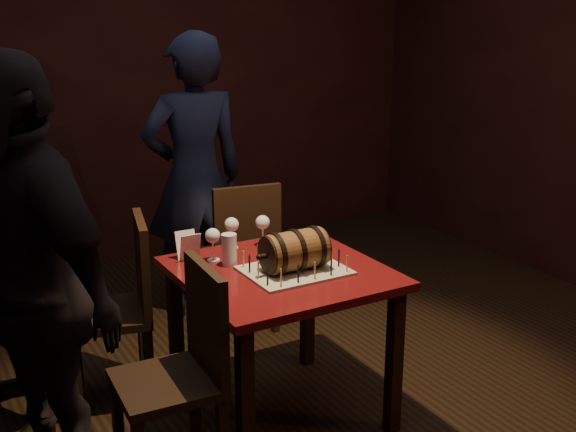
{
  "coord_description": "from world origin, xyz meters",
  "views": [
    {
      "loc": [
        -1.64,
        -2.8,
        1.93
      ],
      "look_at": [
        -0.01,
        0.05,
        0.95
      ],
      "focal_mm": 45.0,
      "sensor_mm": 36.0,
      "label": 1
    }
  ],
  "objects": [
    {
      "name": "room_shell",
      "position": [
        0.0,
        0.0,
        1.4
      ],
      "size": [
        5.04,
        5.04,
        2.8
      ],
      "color": "black",
      "rests_on": "ground"
    },
    {
      "name": "wine_glass_right",
      "position": [
        -0.04,
        0.24,
        0.87
      ],
      "size": [
        0.07,
        0.07,
        0.16
      ],
      "color": "silver",
      "rests_on": "pub_table"
    },
    {
      "name": "menu_card",
      "position": [
        -0.44,
        0.24,
        0.81
      ],
      "size": [
        0.1,
        0.05,
        0.13
      ],
      "primitive_type": null,
      "color": "white",
      "rests_on": "pub_table"
    },
    {
      "name": "pint_of_ale",
      "position": [
        -0.3,
        0.08,
        0.82
      ],
      "size": [
        0.07,
        0.07,
        0.15
      ],
      "color": "silver",
      "rests_on": "pub_table"
    },
    {
      "name": "chair_left_front",
      "position": [
        -0.7,
        -0.31,
        0.52
      ],
      "size": [
        0.42,
        0.42,
        0.93
      ],
      "color": "black",
      "rests_on": "ground"
    },
    {
      "name": "person_left_front",
      "position": [
        -1.23,
        -0.15,
        0.89
      ],
      "size": [
        0.74,
        1.13,
        1.78
      ],
      "primitive_type": "imported",
      "rotation": [
        0.0,
        0.0,
        -1.25
      ],
      "color": "black",
      "rests_on": "ground"
    },
    {
      "name": "wine_glass_left",
      "position": [
        -0.35,
        0.16,
        0.87
      ],
      "size": [
        0.07,
        0.07,
        0.16
      ],
      "color": "silver",
      "rests_on": "pub_table"
    },
    {
      "name": "cake_board",
      "position": [
        -0.09,
        -0.15,
        0.76
      ],
      "size": [
        0.45,
        0.35,
        0.01
      ],
      "primitive_type": "cube",
      "color": "#AFA78D",
      "rests_on": "pub_table"
    },
    {
      "name": "wine_glass_mid",
      "position": [
        -0.19,
        0.28,
        0.87
      ],
      "size": [
        0.07,
        0.07,
        0.16
      ],
      "color": "silver",
      "rests_on": "pub_table"
    },
    {
      "name": "chair_back",
      "position": [
        0.14,
        0.83,
        0.52
      ],
      "size": [
        0.46,
        0.46,
        0.93
      ],
      "color": "black",
      "rests_on": "ground"
    },
    {
      "name": "pub_table",
      "position": [
        -0.13,
        -0.09,
        0.64
      ],
      "size": [
        0.9,
        0.9,
        0.75
      ],
      "color": "#4A0C0E",
      "rests_on": "ground"
    },
    {
      "name": "birthday_candles",
      "position": [
        -0.09,
        -0.15,
        0.8
      ],
      "size": [
        0.4,
        0.3,
        0.09
      ],
      "color": "#E3D287",
      "rests_on": "cake_board"
    },
    {
      "name": "chair_left_rear",
      "position": [
        -0.71,
        0.45,
        0.52
      ],
      "size": [
        0.48,
        0.48,
        0.93
      ],
      "color": "black",
      "rests_on": "ground"
    },
    {
      "name": "barrel_cake",
      "position": [
        -0.09,
        -0.15,
        0.85
      ],
      "size": [
        0.34,
        0.2,
        0.2
      ],
      "color": "brown",
      "rests_on": "cake_board"
    },
    {
      "name": "person_back",
      "position": [
        0.01,
        1.23,
        0.89
      ],
      "size": [
        0.68,
        0.48,
        1.77
      ],
      "primitive_type": "imported",
      "rotation": [
        0.0,
        0.0,
        3.06
      ],
      "color": "#1C2038",
      "rests_on": "ground"
    }
  ]
}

